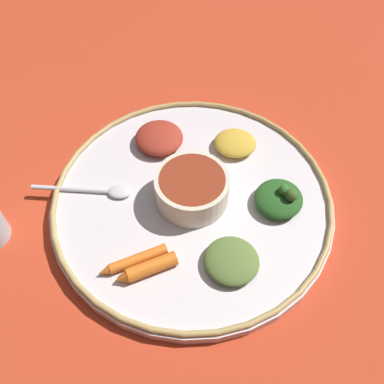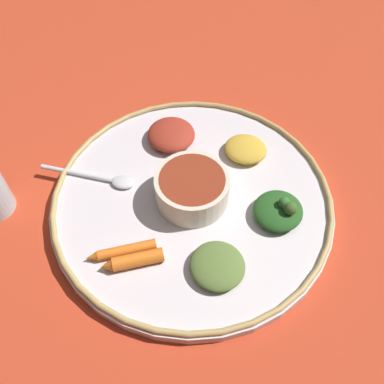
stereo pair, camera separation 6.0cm
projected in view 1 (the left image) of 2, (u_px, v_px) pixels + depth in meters
ground_plane at (192, 205)px, 0.63m from camera, size 2.40×2.40×0.00m
platter at (192, 201)px, 0.62m from camera, size 0.41×0.41×0.02m
platter_rim at (192, 197)px, 0.61m from camera, size 0.40×0.40×0.01m
center_bowl at (192, 188)px, 0.59m from camera, size 0.10×0.10×0.04m
spoon at (98, 191)px, 0.62m from camera, size 0.10×0.13×0.01m
greens_pile at (279, 198)px, 0.60m from camera, size 0.09×0.09×0.04m
carrot_near_spoon at (134, 260)px, 0.55m from camera, size 0.03×0.09×0.01m
carrot_outer at (147, 268)px, 0.54m from camera, size 0.03×0.08×0.02m
mound_beet at (159, 138)px, 0.67m from camera, size 0.10×0.10×0.03m
mound_collards at (232, 261)px, 0.54m from camera, size 0.09×0.09×0.02m
mound_lentil_yellow at (235, 143)px, 0.66m from camera, size 0.09×0.09×0.02m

